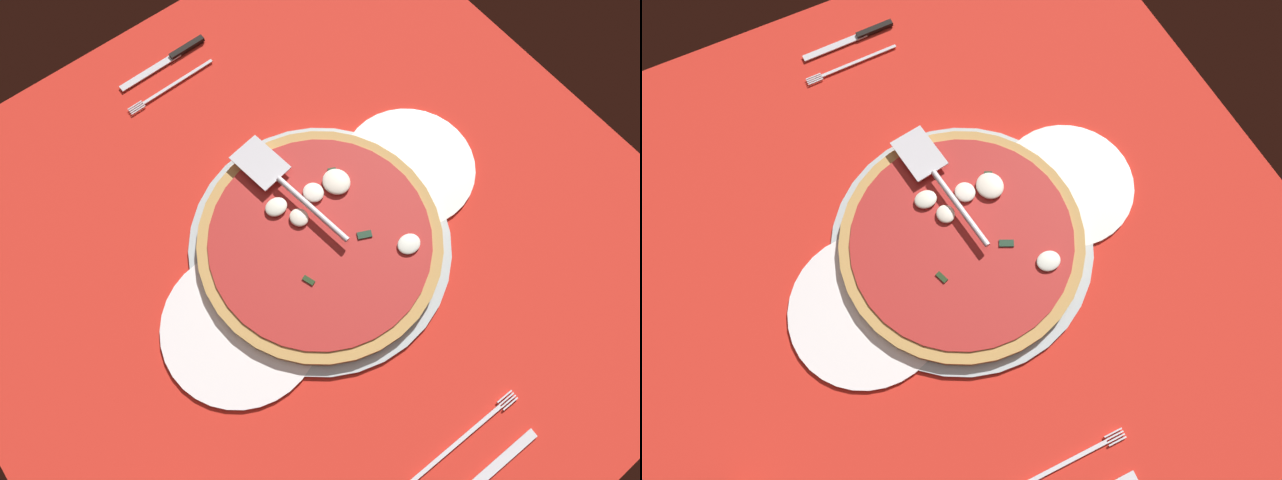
{
  "view_description": "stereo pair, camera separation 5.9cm",
  "coord_description": "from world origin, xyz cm",
  "views": [
    {
      "loc": [
        16.67,
        24.34,
        83.65
      ],
      "look_at": [
        -1.2,
        1.57,
        2.09
      ],
      "focal_mm": 29.13,
      "sensor_mm": 36.0,
      "label": 1
    },
    {
      "loc": [
        11.71,
        27.48,
        83.65
      ],
      "look_at": [
        -1.2,
        1.57,
        2.09
      ],
      "focal_mm": 29.13,
      "sensor_mm": 36.0,
      "label": 2
    }
  ],
  "objects": [
    {
      "name": "ground_plane",
      "position": [
        0.0,
        0.0,
        -0.4
      ],
      "size": [
        114.91,
        114.91,
        0.8
      ],
      "primitive_type": "cube",
      "color": "red"
    },
    {
      "name": "checker_pattern",
      "position": [
        0.0,
        -0.0,
        0.05
      ],
      "size": [
        114.91,
        114.91,
        0.1
      ],
      "color": "white",
      "rests_on": "ground_plane"
    },
    {
      "name": "pizza_pan",
      "position": [
        -1.2,
        1.57,
        0.59
      ],
      "size": [
        44.43,
        44.43,
        0.99
      ],
      "primitive_type": "cylinder",
      "color": "#ACBBBF",
      "rests_on": "ground_plane"
    },
    {
      "name": "dinner_plate_left",
      "position": [
        -22.56,
        -0.02,
        0.6
      ],
      "size": [
        23.71,
        23.71,
        1.0
      ],
      "primitive_type": "cylinder",
      "color": "white",
      "rests_on": "ground_plane"
    },
    {
      "name": "dinner_plate_right",
      "position": [
        17.4,
        4.85,
        0.6
      ],
      "size": [
        25.96,
        25.96,
        1.0
      ],
      "primitive_type": "cylinder",
      "color": "white",
      "rests_on": "ground_plane"
    },
    {
      "name": "pizza",
      "position": [
        -1.32,
        1.47,
        2.13
      ],
      "size": [
        40.95,
        40.95,
        3.38
      ],
      "color": "tan",
      "rests_on": "pizza_pan"
    },
    {
      "name": "pizza_server",
      "position": [
        -2.08,
        -9.08,
        4.79
      ],
      "size": [
        7.4,
        25.21,
        1.0
      ],
      "rotation": [
        0.0,
        0.0,
        4.85
      ],
      "color": "silver",
      "rests_on": "pizza"
    },
    {
      "name": "place_setting_near",
      "position": [
        -0.16,
        -43.48,
        0.46
      ],
      "size": [
        20.16,
        12.13,
        1.4
      ],
      "rotation": [
        0.0,
        0.0,
        0.01
      ],
      "color": "white",
      "rests_on": "ground_plane"
    }
  ]
}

